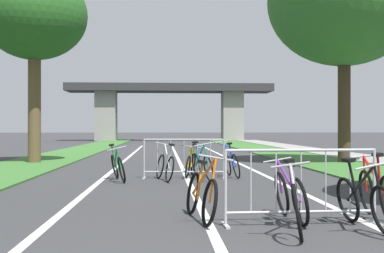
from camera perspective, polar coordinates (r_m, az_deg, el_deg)
The scene contains 21 objects.
grass_verge_left at distance 29.02m, azimuth -12.65°, elevation -2.74°, with size 2.82×63.67×0.05m, color #386B2D.
grass_verge_right at distance 29.25m, azimuth 8.89°, elevation -2.72°, with size 2.82×63.67×0.05m, color #386B2D.
sidewalk_path_right at distance 29.87m, azimuth 13.63°, elevation -2.64°, with size 2.22×63.67×0.08m, color gray.
lane_stripe_center at distance 21.01m, azimuth -1.38°, elevation -3.79°, with size 0.14×36.83×0.01m, color silver.
lane_stripe_right_lane at distance 21.19m, azimuth 4.63°, elevation -3.76°, with size 0.14×36.83×0.01m, color silver.
lane_stripe_left_lane at distance 21.06m, azimuth -7.44°, elevation -3.78°, with size 0.14×36.83×0.01m, color silver.
overpass_bridge at distance 55.24m, azimuth -2.44°, elevation 2.84°, with size 21.29×4.07×5.89m.
tree_left_pine_near at distance 21.07m, azimuth -16.64°, elevation 11.27°, with size 3.94×3.94×7.25m.
tree_right_oak_mid at distance 21.23m, azimuth 16.10°, elevation 12.84°, with size 5.76×5.76×8.58m.
crowd_barrier_nearest at distance 7.46m, azimuth 11.69°, elevation -6.46°, with size 2.18×0.54×1.05m.
crowd_barrier_second at distance 13.94m, azimuth -0.87°, elevation -3.53°, with size 2.18×0.56×1.05m.
bicycle_blue_0 at distance 14.40m, azimuth 4.24°, elevation -3.96°, with size 0.58×1.64×1.02m.
bicycle_orange_1 at distance 7.67m, azimuth 0.99°, elevation -7.43°, with size 0.63×1.72×0.99m.
bicycle_purple_2 at distance 7.80m, azimuth 10.54°, elevation -7.29°, with size 0.44×1.65×0.91m.
bicycle_teal_3 at distance 13.57m, azimuth 1.05°, elevation -4.17°, with size 0.53×1.73×0.99m.
bicycle_white_4 at distance 6.88m, azimuth 11.26°, elevation -8.11°, with size 0.70×1.72×0.95m.
bicycle_black_5 at distance 7.36m, azimuth 18.08°, elevation -7.76°, with size 0.50×1.67×0.93m.
bicycle_yellow_6 at distance 14.47m, azimuth -0.12°, elevation -4.07°, with size 0.54×1.63×0.90m.
bicycle_green_7 at distance 13.48m, azimuth -8.03°, elevation -4.31°, with size 0.59×1.73×0.93m.
bicycle_silver_8 at distance 13.44m, azimuth -2.91°, elevation -4.26°, with size 0.54×1.64×0.97m.
bicycle_red_9 at distance 8.34m, azimuth 19.31°, elevation -6.75°, with size 0.55×1.65×0.98m.
Camera 1 is at (-0.62, -2.54, 1.34)m, focal length 49.39 mm.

